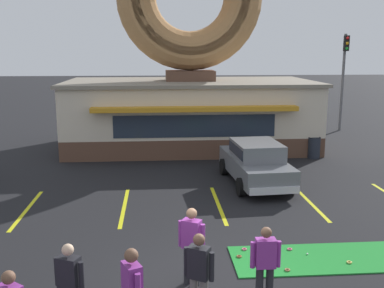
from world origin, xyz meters
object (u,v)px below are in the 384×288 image
at_px(pedestrian_hooded_kid, 192,243).
at_px(trash_bin, 314,147).
at_px(golf_ball, 307,254).
at_px(pedestrian_clipboard_woman, 265,262).
at_px(car_grey, 256,161).
at_px(traffic_light_pole, 344,70).
at_px(pedestrian_crossing_woman, 70,282).
at_px(pedestrian_leather_jacket_man, 199,272).

distance_m(pedestrian_hooded_kid, trash_bin, 12.69).
xyz_separation_m(golf_ball, pedestrian_clipboard_woman, (-1.53, -1.97, 0.82)).
height_order(car_grey, traffic_light_pole, traffic_light_pole).
bearing_deg(pedestrian_clipboard_woman, pedestrian_crossing_woman, -172.53).
distance_m(car_grey, traffic_light_pole, 13.40).
distance_m(golf_ball, trash_bin, 10.43).
xyz_separation_m(pedestrian_leather_jacket_man, pedestrian_clipboard_woman, (1.32, 0.39, -0.05)).
xyz_separation_m(car_grey, pedestrian_hooded_kid, (-2.90, -7.10, 0.07)).
relative_size(car_grey, trash_bin, 4.79).
xyz_separation_m(pedestrian_crossing_woman, trash_bin, (8.70, 12.23, -0.37)).
xyz_separation_m(pedestrian_hooded_kid, trash_bin, (6.45, 10.92, -0.44)).
xyz_separation_m(pedestrian_clipboard_woman, trash_bin, (5.10, 11.75, -0.37)).
distance_m(pedestrian_leather_jacket_man, pedestrian_clipboard_woman, 1.37).
relative_size(pedestrian_hooded_kid, traffic_light_pole, 0.29).
relative_size(pedestrian_leather_jacket_man, pedestrian_clipboard_woman, 1.05).
xyz_separation_m(pedestrian_hooded_kid, pedestrian_crossing_woman, (-2.25, -1.31, -0.07)).
bearing_deg(pedestrian_leather_jacket_man, car_grey, 71.02).
distance_m(pedestrian_clipboard_woman, traffic_light_pole, 20.92).
height_order(pedestrian_leather_jacket_man, pedestrian_crossing_woman, pedestrian_leather_jacket_man).
bearing_deg(trash_bin, pedestrian_clipboard_woman, -113.45).
relative_size(golf_ball, pedestrian_leather_jacket_man, 0.03).
relative_size(golf_ball, traffic_light_pole, 0.01).
relative_size(golf_ball, pedestrian_hooded_kid, 0.02).
xyz_separation_m(pedestrian_clipboard_woman, traffic_light_pole, (9.16, 18.60, 2.84)).
bearing_deg(car_grey, trash_bin, 47.08).
xyz_separation_m(pedestrian_leather_jacket_man, trash_bin, (6.42, 12.15, -0.42)).
xyz_separation_m(golf_ball, trash_bin, (3.57, 9.79, 0.45)).
relative_size(pedestrian_leather_jacket_man, traffic_light_pole, 0.29).
distance_m(car_grey, trash_bin, 5.23).
bearing_deg(trash_bin, pedestrian_crossing_woman, -125.43).
distance_m(golf_ball, pedestrian_crossing_woman, 5.74).
bearing_deg(trash_bin, pedestrian_leather_jacket_man, -117.84).
distance_m(trash_bin, traffic_light_pole, 8.58).
distance_m(pedestrian_hooded_kid, pedestrian_crossing_woman, 2.60).
bearing_deg(golf_ball, trash_bin, 69.97).
xyz_separation_m(golf_ball, pedestrian_hooded_kid, (-2.88, -1.13, 0.89)).
bearing_deg(pedestrian_hooded_kid, pedestrian_leather_jacket_man, -88.23).
height_order(pedestrian_clipboard_woman, pedestrian_crossing_woman, same).
relative_size(car_grey, pedestrian_crossing_woman, 2.95).
distance_m(car_grey, pedestrian_hooded_kid, 7.67).
xyz_separation_m(car_grey, trash_bin, (3.55, 3.82, -0.37)).
relative_size(golf_ball, pedestrian_crossing_woman, 0.03).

